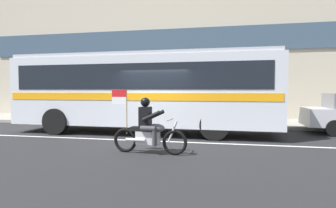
{
  "coord_description": "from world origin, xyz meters",
  "views": [
    {
      "loc": [
        2.67,
        -10.15,
        1.77
      ],
      "look_at": [
        0.7,
        -0.87,
        1.31
      ],
      "focal_mm": 30.66,
      "sensor_mm": 36.0,
      "label": 1
    }
  ],
  "objects": [
    {
      "name": "office_building_facade",
      "position": [
        0.0,
        7.39,
        6.8
      ],
      "size": [
        28.0,
        0.89,
        13.59
      ],
      "color": "#B2A893",
      "rests_on": "ground_plane"
    },
    {
      "name": "fire_hydrant",
      "position": [
        -3.83,
        4.08,
        0.52
      ],
      "size": [
        0.22,
        0.3,
        0.75
      ],
      "color": "gold",
      "rests_on": "sidewalk_curb"
    },
    {
      "name": "sidewalk_curb",
      "position": [
        0.0,
        5.1,
        0.07
      ],
      "size": [
        28.0,
        3.8,
        0.15
      ],
      "primitive_type": "cube",
      "color": "gray",
      "rests_on": "ground_plane"
    },
    {
      "name": "motorcycle_with_rider",
      "position": [
        0.49,
        -2.51,
        0.67
      ],
      "size": [
        2.19,
        0.64,
        1.78
      ],
      "color": "black",
      "rests_on": "ground_plane"
    },
    {
      "name": "transit_bus",
      "position": [
        -0.75,
        1.19,
        1.88
      ],
      "size": [
        10.72,
        2.79,
        3.22
      ],
      "color": "silver",
      "rests_on": "ground_plane"
    },
    {
      "name": "ground_plane",
      "position": [
        0.0,
        0.0,
        0.0
      ],
      "size": [
        60.0,
        60.0,
        0.0
      ],
      "primitive_type": "plane",
      "color": "black"
    },
    {
      "name": "lane_center_stripe",
      "position": [
        0.0,
        -0.6,
        0.0
      ],
      "size": [
        26.6,
        0.14,
        0.01
      ],
      "primitive_type": "cube",
      "color": "silver",
      "rests_on": "ground_plane"
    }
  ]
}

